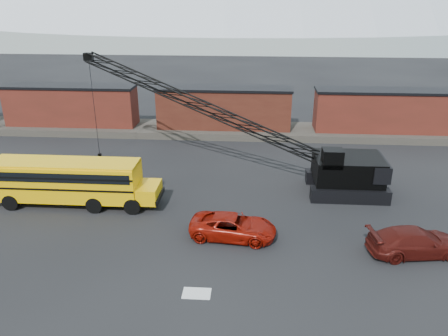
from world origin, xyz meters
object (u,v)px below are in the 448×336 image
object	(u,v)px
red_pickup	(233,226)
maroon_suv	(415,242)
crawler_crane	(206,108)
school_bus	(72,181)

from	to	relation	value
red_pickup	maroon_suv	xyz separation A→B (m)	(10.34, -1.08, 0.06)
maroon_suv	red_pickup	bearing A→B (deg)	75.12
crawler_crane	school_bus	bearing A→B (deg)	-145.79
maroon_suv	crawler_crane	size ratio (longest dim) A/B	0.23
maroon_suv	crawler_crane	distance (m)	17.43
crawler_crane	maroon_suv	bearing A→B (deg)	-39.21
school_bus	maroon_suv	xyz separation A→B (m)	(21.66, -4.70, -1.02)
red_pickup	crawler_crane	world-z (taller)	crawler_crane
school_bus	red_pickup	distance (m)	11.93
red_pickup	maroon_suv	distance (m)	10.40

